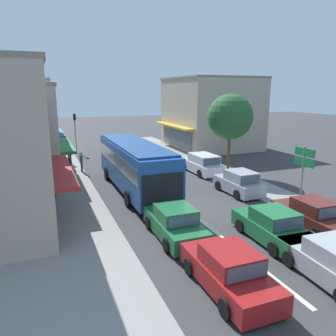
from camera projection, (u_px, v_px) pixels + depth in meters
name	position (u px, v px, depth m)	size (l,w,h in m)	color
ground_plane	(182.00, 206.00, 19.03)	(140.00, 140.00, 0.00)	#353538
lane_centre_line	(159.00, 188.00, 22.65)	(0.20, 28.00, 0.01)	silver
sidewalk_left	(54.00, 189.00, 22.02)	(5.20, 44.00, 0.14)	gray
kerb_right	(222.00, 172.00, 26.66)	(2.80, 44.00, 0.12)	gray
shopfront_far_end	(5.00, 123.00, 28.78)	(8.89, 7.03, 7.58)	beige
building_right_far	(211.00, 113.00, 38.34)	(9.68, 10.23, 8.06)	#B2A38E
city_bus	(135.00, 163.00, 21.63)	(2.79, 10.87, 3.23)	#1E4C99
sedan_adjacent_lane_lead	(175.00, 224.00, 14.85)	(1.94, 4.22, 1.47)	#1E6638
sedan_behind_bus_near	(273.00, 227.00, 14.49)	(2.01, 4.26, 1.47)	#1E6638
sedan_queue_far_back	(229.00, 271.00, 10.92)	(1.91, 4.20, 1.47)	maroon
sedan_queue_gap_filler	(335.00, 264.00, 11.40)	(2.05, 4.28, 1.47)	#9EA3A8
parked_sedan_kerb_front	(313.00, 216.00, 15.80)	(1.98, 4.24, 1.47)	#561E19
parked_hatchback_kerb_second	(239.00, 183.00, 21.23)	(1.88, 3.73, 1.54)	#9EA3A8
parked_wagon_kerb_third	(202.00, 164.00, 26.58)	(1.99, 4.53, 1.58)	silver
traffic_light_downstreet	(75.00, 126.00, 34.89)	(0.33, 0.24, 4.20)	gray
directional_road_sign	(304.00, 163.00, 17.85)	(0.10, 1.40, 3.60)	gray
street_tree_right	(230.00, 117.00, 25.36)	(3.52, 3.52, 6.34)	brown
pedestrian_with_handbag_near	(81.00, 160.00, 26.42)	(0.35, 0.66, 1.63)	#4C4742
pedestrian_browsing_midblock	(70.00, 154.00, 29.07)	(0.48, 0.39, 1.63)	#232838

